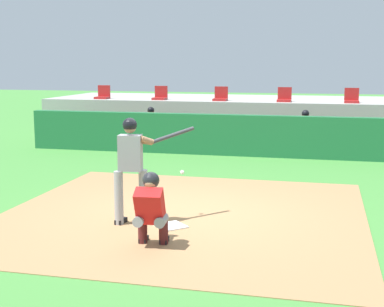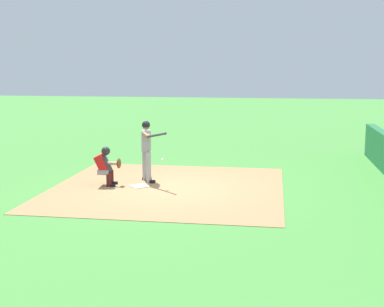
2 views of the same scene
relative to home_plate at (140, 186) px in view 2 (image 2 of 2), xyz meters
The scene contains 5 objects.
ground_plane 0.80m from the home_plate, 90.00° to the left, with size 80.00×80.00×0.00m, color #428438.
dirt_infield 0.80m from the home_plate, 90.00° to the left, with size 6.40×6.40×0.01m, color #9E754C.
home_plate is the anchor object (origin of this frame).
batter_at_plate 1.22m from the home_plate, behind, with size 1.17×0.97×1.80m.
catcher_crouched 1.13m from the home_plate, 91.57° to the right, with size 0.52×2.02×1.13m.
Camera 2 is at (14.07, 2.92, 3.43)m, focal length 49.20 mm.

